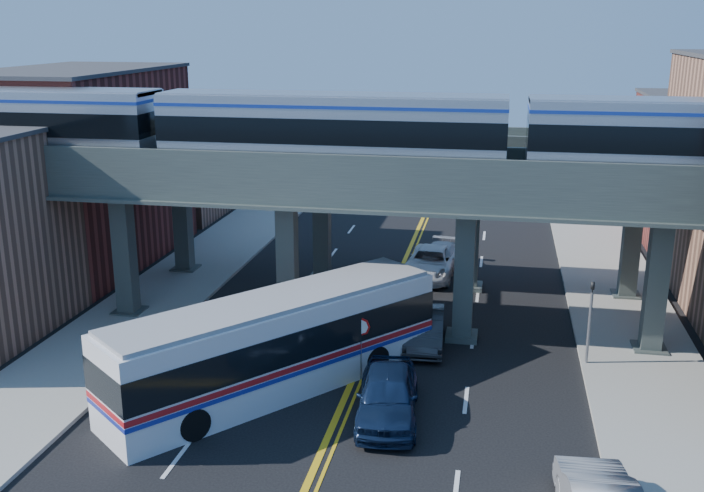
% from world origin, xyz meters
% --- Properties ---
extents(ground, '(120.00, 120.00, 0.00)m').
position_xyz_m(ground, '(0.00, 0.00, 0.00)').
color(ground, black).
rests_on(ground, ground).
extents(sidewalk_west, '(5.00, 70.00, 0.16)m').
position_xyz_m(sidewalk_west, '(-11.50, 10.00, 0.08)').
color(sidewalk_west, gray).
rests_on(sidewalk_west, ground).
extents(sidewalk_east, '(5.00, 70.00, 0.16)m').
position_xyz_m(sidewalk_east, '(11.50, 10.00, 0.08)').
color(sidewalk_east, gray).
rests_on(sidewalk_east, ground).
extents(building_west_b, '(8.00, 14.00, 11.00)m').
position_xyz_m(building_west_b, '(-18.50, 16.00, 5.50)').
color(building_west_b, maroon).
rests_on(building_west_b, ground).
extents(building_west_c, '(8.00, 10.00, 8.00)m').
position_xyz_m(building_west_c, '(-18.50, 29.00, 4.00)').
color(building_west_c, '#A16C53').
rests_on(building_west_c, ground).
extents(elevated_viaduct_near, '(52.00, 3.60, 7.40)m').
position_xyz_m(elevated_viaduct_near, '(0.00, 8.00, 6.47)').
color(elevated_viaduct_near, '#424D49').
rests_on(elevated_viaduct_near, ground).
extents(elevated_viaduct_far, '(52.00, 3.60, 7.40)m').
position_xyz_m(elevated_viaduct_far, '(0.00, 15.00, 6.47)').
color(elevated_viaduct_far, '#424D49').
rests_on(elevated_viaduct_far, ground).
extents(transit_train, '(46.23, 2.90, 3.38)m').
position_xyz_m(transit_train, '(-1.90, 8.00, 9.23)').
color(transit_train, black).
rests_on(transit_train, elevated_viaduct_near).
extents(stop_sign, '(0.76, 0.09, 2.63)m').
position_xyz_m(stop_sign, '(0.30, 3.00, 1.76)').
color(stop_sign, slate).
rests_on(stop_sign, ground).
extents(traffic_signal, '(0.15, 0.18, 4.10)m').
position_xyz_m(traffic_signal, '(9.20, 6.00, 2.30)').
color(traffic_signal, slate).
rests_on(traffic_signal, ground).
extents(transit_bus, '(11.05, 12.59, 3.55)m').
position_xyz_m(transit_bus, '(-2.71, 1.64, 1.82)').
color(transit_bus, silver).
rests_on(transit_bus, ground).
extents(car_lane_a, '(2.64, 5.48, 1.80)m').
position_xyz_m(car_lane_a, '(1.80, 0.10, 0.90)').
color(car_lane_a, '#101F3C').
rests_on(car_lane_a, ground).
extents(car_lane_b, '(1.93, 4.82, 1.56)m').
position_xyz_m(car_lane_b, '(2.42, 6.95, 0.78)').
color(car_lane_b, '#27282A').
rests_on(car_lane_b, ground).
extents(car_lane_c, '(3.09, 5.89, 1.58)m').
position_xyz_m(car_lane_c, '(1.80, 16.72, 0.79)').
color(car_lane_c, white).
rests_on(car_lane_c, ground).
extents(car_lane_d, '(2.62, 5.26, 1.47)m').
position_xyz_m(car_lane_d, '(2.17, 17.71, 0.73)').
color(car_lane_d, '#B6B6BB').
rests_on(car_lane_d, ground).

